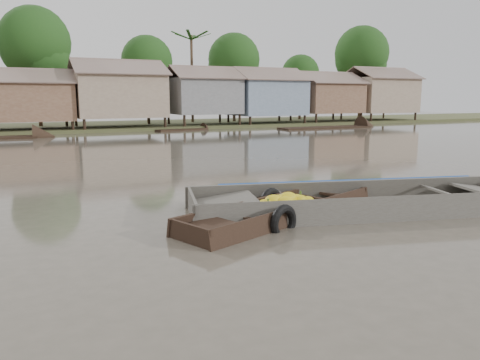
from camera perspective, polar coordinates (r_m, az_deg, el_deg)
name	(u,v)px	position (r m, az deg, el deg)	size (l,w,h in m)	color
ground	(301,227)	(9.41, 7.46, -5.70)	(120.00, 120.00, 0.00)	#4F493D
riverbank	(119,90)	(40.22, -14.55, 10.54)	(120.00, 12.47, 10.22)	#384723
banana_boat	(280,211)	(10.03, 4.92, -3.83)	(5.37, 3.00, 0.75)	black
viewer_boat	(368,207)	(11.06, 15.38, -3.19)	(8.40, 4.17, 0.65)	#444039
distant_boats	(206,135)	(32.75, -4.22, 5.53)	(49.41, 16.48, 0.35)	black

